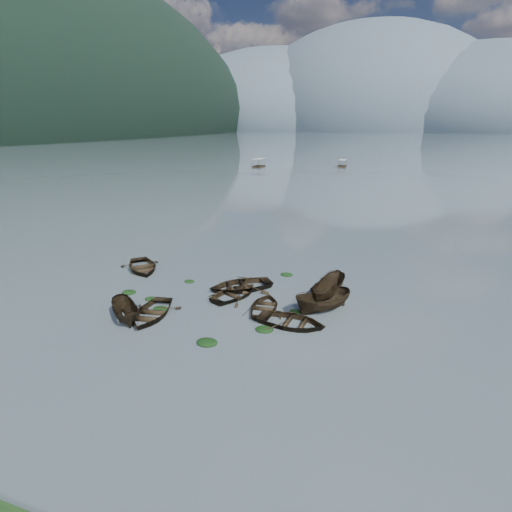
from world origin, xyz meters
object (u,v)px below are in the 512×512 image
(pontoon_left, at_px, (259,167))
(pontoon_centre, at_px, (342,167))
(rowboat_3, at_px, (265,309))
(rowboat_0, at_px, (151,316))

(pontoon_left, bearing_deg, pontoon_centre, 19.52)
(pontoon_left, bearing_deg, rowboat_3, -72.08)
(rowboat_3, bearing_deg, rowboat_0, 19.87)
(pontoon_left, distance_m, pontoon_centre, 25.78)
(rowboat_0, distance_m, pontoon_left, 100.58)
(rowboat_3, relative_size, pontoon_centre, 0.72)
(rowboat_0, height_order, pontoon_centre, pontoon_centre)
(pontoon_left, height_order, pontoon_centre, pontoon_left)
(rowboat_0, relative_size, pontoon_left, 0.75)
(pontoon_centre, bearing_deg, pontoon_left, -161.11)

